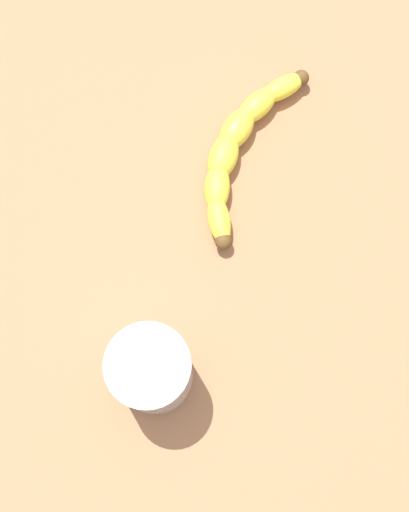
% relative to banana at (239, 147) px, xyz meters
% --- Properties ---
extents(wooden_tabletop, '(1.20, 1.20, 0.03)m').
position_rel_banana_xyz_m(wooden_tabletop, '(-0.12, -0.08, -0.03)').
color(wooden_tabletop, '#986241').
rests_on(wooden_tabletop, ground).
extents(banana, '(0.23, 0.09, 0.03)m').
position_rel_banana_xyz_m(banana, '(0.00, 0.00, 0.00)').
color(banana, yellow).
rests_on(banana, wooden_tabletop).
extents(smoothie_glass, '(0.08, 0.08, 0.11)m').
position_rel_banana_xyz_m(smoothie_glass, '(-0.26, -0.06, 0.04)').
color(smoothie_glass, silver).
rests_on(smoothie_glass, wooden_tabletop).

